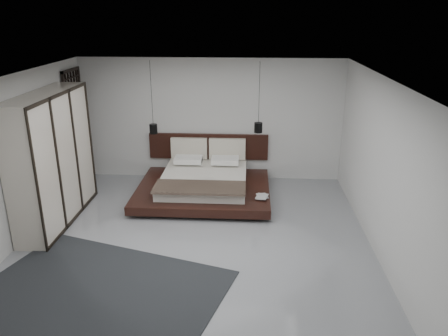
# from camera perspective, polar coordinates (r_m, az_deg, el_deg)

# --- Properties ---
(floor) EXTENTS (6.00, 6.00, 0.00)m
(floor) POSITION_cam_1_polar(r_m,az_deg,el_deg) (7.80, -3.61, -9.06)
(floor) COLOR gray
(floor) RESTS_ON ground
(ceiling) EXTENTS (6.00, 6.00, 0.00)m
(ceiling) POSITION_cam_1_polar(r_m,az_deg,el_deg) (6.90, -4.12, 11.75)
(ceiling) COLOR white
(ceiling) RESTS_ON wall_back
(wall_back) EXTENTS (6.00, 0.00, 6.00)m
(wall_back) POSITION_cam_1_polar(r_m,az_deg,el_deg) (10.09, -1.72, 6.29)
(wall_back) COLOR silver
(wall_back) RESTS_ON floor
(wall_front) EXTENTS (6.00, 0.00, 6.00)m
(wall_front) POSITION_cam_1_polar(r_m,az_deg,el_deg) (4.54, -8.66, -11.81)
(wall_front) COLOR silver
(wall_front) RESTS_ON floor
(wall_left) EXTENTS (0.00, 6.00, 6.00)m
(wall_left) POSITION_cam_1_polar(r_m,az_deg,el_deg) (8.17, -25.23, 1.06)
(wall_left) COLOR silver
(wall_left) RESTS_ON floor
(wall_right) EXTENTS (0.00, 6.00, 6.00)m
(wall_right) POSITION_cam_1_polar(r_m,az_deg,el_deg) (7.47, 19.62, 0.20)
(wall_right) COLOR silver
(wall_right) RESTS_ON floor
(lattice_screen) EXTENTS (0.05, 0.90, 2.60)m
(lattice_screen) POSITION_cam_1_polar(r_m,az_deg,el_deg) (10.29, -18.65, 4.94)
(lattice_screen) COLOR black
(lattice_screen) RESTS_ON floor
(bed) EXTENTS (2.78, 2.39, 1.08)m
(bed) POSITION_cam_1_polar(r_m,az_deg,el_deg) (9.40, -2.61, -1.89)
(bed) COLOR black
(bed) RESTS_ON floor
(book_lower) EXTENTS (0.26, 0.31, 0.03)m
(book_lower) POSITION_cam_1_polar(r_m,az_deg,el_deg) (8.76, 4.39, -3.74)
(book_lower) COLOR #99724C
(book_lower) RESTS_ON bed
(book_upper) EXTENTS (0.28, 0.34, 0.02)m
(book_upper) POSITION_cam_1_polar(r_m,az_deg,el_deg) (8.72, 4.27, -3.67)
(book_upper) COLOR #99724C
(book_upper) RESTS_ON book_lower
(pendant_left) EXTENTS (0.17, 0.17, 1.56)m
(pendant_left) POSITION_cam_1_polar(r_m,az_deg,el_deg) (9.66, -9.21, 5.11)
(pendant_left) COLOR black
(pendant_left) RESTS_ON ceiling
(pendant_right) EXTENTS (0.18, 0.18, 1.50)m
(pendant_right) POSITION_cam_1_polar(r_m,az_deg,el_deg) (9.42, 4.50, 5.32)
(pendant_right) COLOR black
(pendant_right) RESTS_ON ceiling
(wardrobe) EXTENTS (0.58, 2.48, 2.43)m
(wardrobe) POSITION_cam_1_polar(r_m,az_deg,el_deg) (8.57, -21.52, 1.11)
(wardrobe) COLOR beige
(wardrobe) RESTS_ON floor
(rug) EXTENTS (3.97, 3.33, 0.01)m
(rug) POSITION_cam_1_polar(r_m,az_deg,el_deg) (6.65, -16.18, -15.46)
(rug) COLOR black
(rug) RESTS_ON floor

